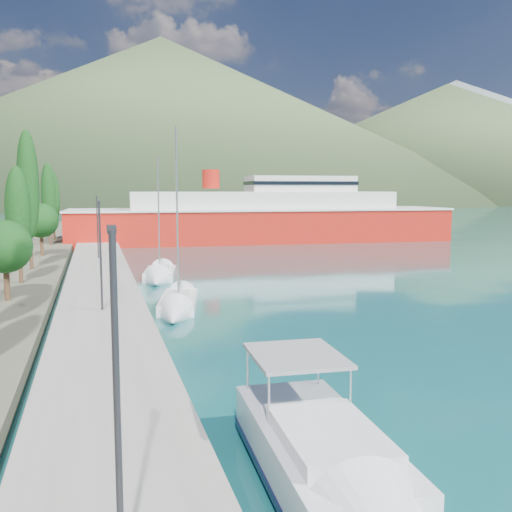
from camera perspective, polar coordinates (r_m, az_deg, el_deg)
name	(u,v)px	position (r m, az deg, el deg)	size (l,w,h in m)	color
ground	(135,221)	(139.15, -12.03, 3.42)	(1400.00, 1400.00, 0.00)	#125153
quay	(100,283)	(45.19, -15.33, -2.57)	(5.00, 88.00, 0.80)	gray
hills_far	(228,127)	(658.02, -2.84, 12.73)	(1480.00, 900.00, 180.00)	slate
hills_near	(251,130)	(407.73, -0.52, 12.51)	(1010.00, 520.00, 115.00)	#415733
tree_row	(27,208)	(50.55, -21.90, 4.44)	(3.54, 62.29, 11.74)	#47301E
lamp_posts	(100,250)	(33.35, -15.31, 0.61)	(0.15, 48.82, 6.06)	#2D2D33
motor_cruiser	(342,494)	(14.12, 8.63, -22.45)	(3.34, 10.00, 3.64)	black
sailboat_near	(177,309)	(34.78, -7.95, -5.29)	(3.98, 8.74, 12.18)	silver
sailboat_mid	(158,278)	(47.25, -9.73, -2.14)	(3.83, 7.95, 11.22)	silver
ferry	(264,219)	(82.52, 0.82, 3.75)	(54.96, 14.30, 10.81)	red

